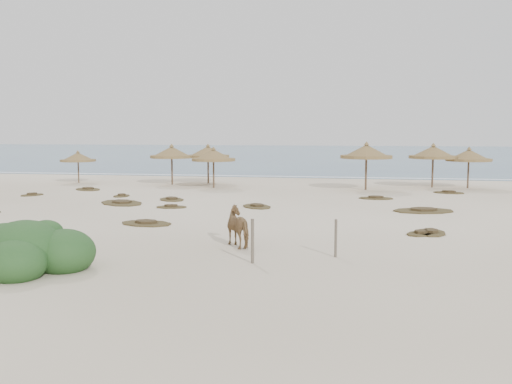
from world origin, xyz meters
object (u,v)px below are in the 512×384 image
palapa_0 (78,157)px  horse (241,226)px  bush (27,251)px  palapa_1 (172,153)px

palapa_0 → horse: 26.51m
horse → bush: 6.68m
horse → bush: bush is taller
palapa_0 → horse: (16.59, -20.65, -1.20)m
palapa_1 → horse: palapa_1 is taller
palapa_1 → horse: 22.59m
palapa_0 → bush: 27.47m
bush → palapa_0: bearing=114.7°
palapa_0 → palapa_1: bearing=-1.0°
palapa_0 → bush: palapa_0 is taller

